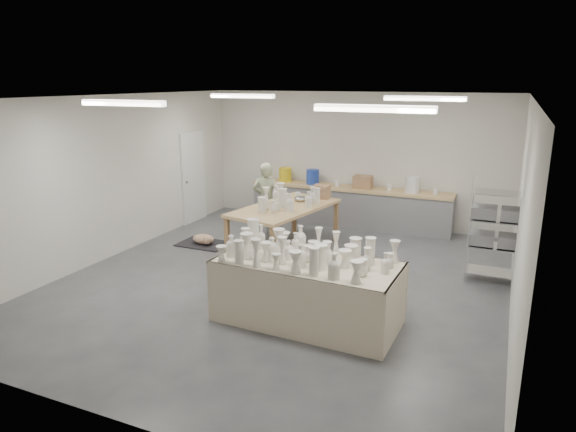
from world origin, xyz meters
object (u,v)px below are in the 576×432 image
at_px(work_table, 288,205).
at_px(red_stool, 272,221).
at_px(drying_table, 306,288).
at_px(potter, 266,200).

relative_size(work_table, red_stool, 6.51).
height_order(drying_table, work_table, work_table).
distance_m(work_table, red_stool, 1.27).
height_order(work_table, red_stool, work_table).
relative_size(potter, red_stool, 4.10).
xyz_separation_m(work_table, red_stool, (-0.75, 0.82, -0.62)).
xyz_separation_m(drying_table, work_table, (-1.49, 2.81, 0.41)).
xyz_separation_m(drying_table, potter, (-2.24, 3.35, 0.31)).
relative_size(drying_table, red_stool, 6.48).
bearing_deg(work_table, drying_table, -51.07).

